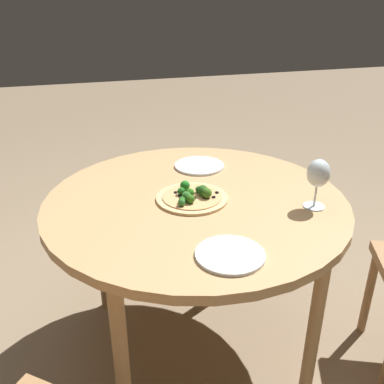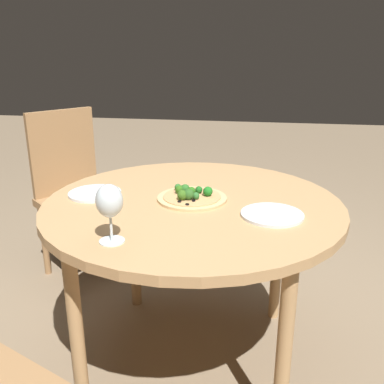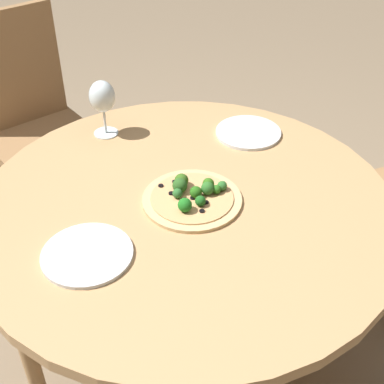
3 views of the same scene
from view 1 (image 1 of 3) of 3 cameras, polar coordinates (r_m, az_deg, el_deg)
name	(u,v)px [view 1 (image 1 of 3)]	position (r m, az deg, el deg)	size (l,w,h in m)	color
ground_plane	(195,342)	(2.00, 0.40, -19.32)	(12.00, 12.00, 0.00)	#847056
dining_table	(195,214)	(1.62, 0.47, -2.91)	(1.12, 1.12, 0.71)	tan
pizza	(192,196)	(1.57, 0.04, -0.58)	(0.26, 0.26, 0.05)	tan
wine_glass	(318,175)	(1.53, 16.48, 2.25)	(0.08, 0.08, 0.18)	silver
plate_near	(230,255)	(1.26, 5.10, -8.31)	(0.21, 0.21, 0.01)	silver
plate_far	(199,166)	(1.87, 0.98, 3.54)	(0.22, 0.22, 0.01)	silver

